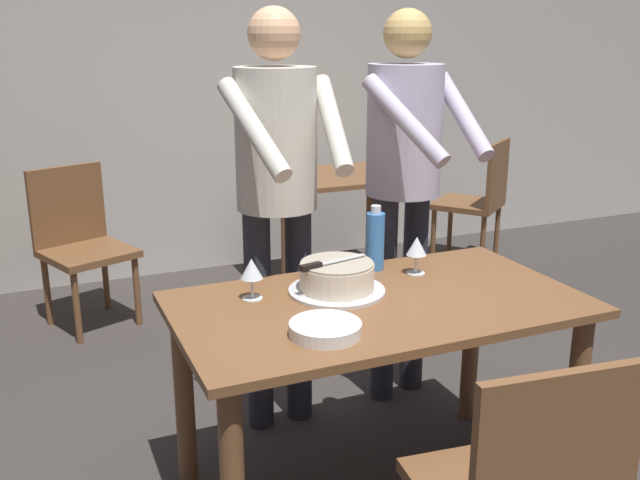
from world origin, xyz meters
name	(u,v)px	position (x,y,z in m)	size (l,w,h in m)	color
back_wall	(184,75)	(0.00, 2.82, 1.35)	(10.00, 0.12, 2.70)	#BCB7AD
main_dining_table	(378,336)	(0.00, 0.00, 0.62)	(1.39, 0.77, 0.75)	brown
cake_on_platter	(337,278)	(-0.10, 0.13, 0.80)	(0.34, 0.34, 0.11)	silver
cake_knife	(320,265)	(-0.17, 0.11, 0.87)	(0.27, 0.08, 0.02)	silver
plate_stack	(325,329)	(-0.28, -0.19, 0.77)	(0.22, 0.22, 0.04)	white
wine_glass_near	(252,270)	(-0.39, 0.18, 0.85)	(0.08, 0.08, 0.14)	silver
wine_glass_far	(417,247)	(0.26, 0.19, 0.85)	(0.08, 0.08, 0.14)	silver
water_bottle	(375,240)	(0.14, 0.30, 0.86)	(0.07, 0.07, 0.25)	#387AC6
person_cutting_cake	(277,178)	(-0.15, 0.60, 1.08)	(0.47, 0.56, 1.72)	#2D2D38
person_standing_beside	(405,166)	(0.44, 0.63, 1.08)	(0.46, 0.57, 1.72)	#2D2D38
background_table	(333,199)	(0.78, 2.12, 0.58)	(1.00, 0.70, 0.74)	brown
background_chair_1	(81,240)	(-0.81, 2.08, 0.49)	(0.57, 0.57, 0.90)	brown
background_chair_3	(478,197)	(1.92, 2.11, 0.49)	(0.62, 0.62, 0.90)	brown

